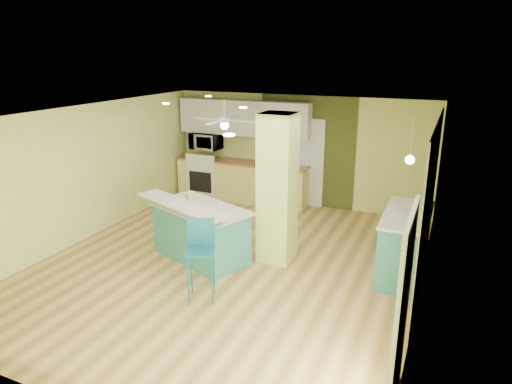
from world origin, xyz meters
TOP-DOWN VIEW (x-y plane):
  - floor at (0.00, 0.00)m, footprint 6.00×7.00m
  - ceiling at (0.00, 0.00)m, footprint 6.00×7.00m
  - wall_back at (0.00, 3.50)m, footprint 6.00×0.01m
  - wall_front at (0.00, -3.50)m, footprint 6.00×0.01m
  - wall_left at (-3.00, 0.00)m, footprint 0.01×7.00m
  - wall_right at (3.00, 0.00)m, footprint 0.01×7.00m
  - wood_panel at (2.99, 0.60)m, footprint 0.02×3.40m
  - olive_accent at (0.20, 3.49)m, footprint 2.20×0.02m
  - interior_door at (0.20, 3.46)m, footprint 0.82×0.05m
  - french_door at (2.97, -2.30)m, footprint 0.04×1.08m
  - column at (0.65, 0.50)m, footprint 0.55×0.55m
  - kitchen_run at (-1.30, 3.20)m, footprint 3.25×0.63m
  - stove at (-2.25, 3.19)m, footprint 0.76×0.66m
  - upper_cabinets at (-1.30, 3.32)m, footprint 3.20×0.34m
  - microwave at (-2.25, 3.20)m, footprint 0.70×0.48m
  - ceiling_fan at (-1.10, 2.00)m, footprint 1.41×1.41m
  - pendant_lamp at (2.65, 0.75)m, footprint 0.14×0.14m
  - wall_decor at (2.96, 0.80)m, footprint 0.03×0.90m
  - peninsula at (-0.57, 0.00)m, footprint 2.13×1.67m
  - bar_stool at (0.13, -1.12)m, footprint 0.51×0.51m
  - side_counter at (2.70, 0.77)m, footprint 0.69×1.62m
  - fruit_bowl at (-0.75, 3.14)m, footprint 0.29×0.29m
  - canister at (-0.85, 0.19)m, footprint 0.14×0.14m

SIDE VIEW (x-z plane):
  - floor at x=0.00m, z-range -0.01..0.00m
  - stove at x=-2.25m, z-range -0.08..1.00m
  - kitchen_run at x=-1.30m, z-range 0.00..0.94m
  - peninsula at x=-0.57m, z-range -0.04..1.03m
  - side_counter at x=2.70m, z-range 0.00..1.04m
  - bar_stool at x=0.13m, z-range 0.20..1.38m
  - fruit_bowl at x=-0.75m, z-range 0.94..1.01m
  - interior_door at x=0.20m, z-range 0.00..2.00m
  - canister at x=-0.85m, z-range 0.93..1.10m
  - french_door at x=2.97m, z-range 0.00..2.10m
  - wall_back at x=0.00m, z-range 0.00..2.50m
  - wall_front at x=0.00m, z-range 0.00..2.50m
  - wall_left at x=-3.00m, z-range 0.00..2.50m
  - wall_right at x=3.00m, z-range 0.00..2.50m
  - wood_panel at x=2.99m, z-range 0.00..2.50m
  - olive_accent at x=0.20m, z-range 0.00..2.50m
  - column at x=0.65m, z-range 0.00..2.50m
  - microwave at x=-2.25m, z-range 1.16..1.55m
  - wall_decor at x=2.96m, z-range 1.20..1.90m
  - pendant_lamp at x=2.65m, z-range 1.54..2.23m
  - upper_cabinets at x=-1.30m, z-range 1.55..2.35m
  - ceiling_fan at x=-1.10m, z-range 1.77..2.38m
  - ceiling at x=0.00m, z-range 2.50..2.51m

